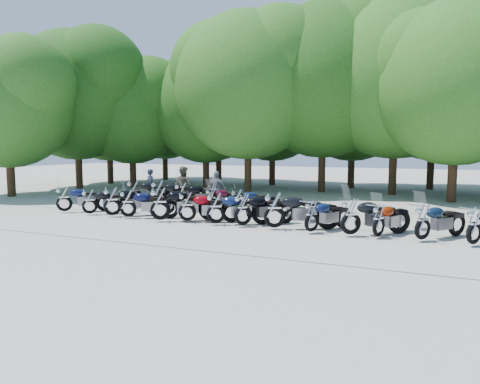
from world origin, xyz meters
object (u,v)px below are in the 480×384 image
at_px(motorcycle_4, 160,202).
at_px(motorcycle_6, 216,207).
at_px(motorcycle_2, 112,200).
at_px(motorcycle_5, 187,205).
at_px(motorcycle_9, 312,215).
at_px(motorcycle_8, 275,209).
at_px(motorcycle_17, 212,198).
at_px(motorcycle_12, 423,220).
at_px(rider_1, 183,186).
at_px(motorcycle_18, 238,200).
at_px(motorcycle_0, 64,198).
at_px(rider_2, 217,189).
at_px(motorcycle_16, 182,194).
at_px(motorcycle_10, 351,215).
at_px(rider_0, 151,186).
at_px(motorcycle_14, 135,191).
at_px(motorcycle_1, 90,200).
at_px(motorcycle_3, 128,202).
at_px(motorcycle_13, 474,224).
at_px(motorcycle_11, 379,219).
at_px(motorcycle_7, 243,208).
at_px(motorcycle_15, 159,192).

xyz_separation_m(motorcycle_4, motorcycle_6, (2.18, 0.19, -0.07)).
bearing_deg(motorcycle_2, motorcycle_5, -128.82).
distance_m(motorcycle_2, motorcycle_9, 7.97).
distance_m(motorcycle_8, motorcycle_9, 1.29).
bearing_deg(motorcycle_17, motorcycle_12, -164.58).
bearing_deg(motorcycle_2, rider_1, -55.56).
distance_m(motorcycle_9, motorcycle_18, 4.60).
height_order(motorcycle_0, motorcycle_8, motorcycle_8).
xyz_separation_m(motorcycle_0, motorcycle_9, (10.55, -0.24, -0.03)).
bearing_deg(rider_2, motorcycle_2, 58.30).
height_order(motorcycle_16, motorcycle_17, motorcycle_16).
relative_size(motorcycle_5, motorcycle_17, 1.08).
distance_m(motorcycle_5, motorcycle_10, 5.85).
bearing_deg(rider_1, motorcycle_6, 153.11).
distance_m(motorcycle_8, rider_0, 8.98).
xyz_separation_m(rider_0, rider_2, (3.84, -0.47, 0.01)).
distance_m(motorcycle_6, motorcycle_12, 6.69).
bearing_deg(rider_2, motorcycle_16, 46.33).
xyz_separation_m(motorcycle_5, motorcycle_14, (-4.37, 2.78, 0.08)).
height_order(motorcycle_1, rider_1, rider_1).
relative_size(motorcycle_3, rider_1, 1.19).
xyz_separation_m(motorcycle_13, motorcycle_18, (-8.27, 2.75, -0.04)).
bearing_deg(motorcycle_1, motorcycle_4, -135.66).
height_order(motorcycle_11, rider_0, rider_0).
xyz_separation_m(motorcycle_0, motorcycle_2, (2.58, -0.09, 0.04)).
relative_size(motorcycle_11, rider_2, 1.24).
bearing_deg(motorcycle_7, motorcycle_3, 45.31).
distance_m(motorcycle_2, rider_2, 4.70).
bearing_deg(motorcycle_4, motorcycle_12, -121.13).
xyz_separation_m(motorcycle_6, motorcycle_16, (-3.01, 2.80, 0.03)).
bearing_deg(motorcycle_2, motorcycle_12, -129.63).
height_order(motorcycle_7, motorcycle_17, motorcycle_7).
xyz_separation_m(motorcycle_7, rider_1, (-4.47, 3.62, 0.28)).
xyz_separation_m(motorcycle_7, motorcycle_14, (-6.56, 2.76, 0.05)).
bearing_deg(motorcycle_10, motorcycle_12, -125.68).
bearing_deg(motorcycle_13, motorcycle_6, 35.73).
bearing_deg(motorcycle_0, rider_1, -84.64).
xyz_separation_m(motorcycle_7, motorcycle_10, (3.66, -0.20, 0.02)).
relative_size(motorcycle_1, rider_1, 1.13).
relative_size(motorcycle_7, motorcycle_10, 0.98).
distance_m(motorcycle_5, motorcycle_7, 2.19).
relative_size(motorcycle_14, motorcycle_17, 1.21).
relative_size(motorcycle_0, motorcycle_5, 1.00).
bearing_deg(motorcycle_9, motorcycle_15, 9.48).
bearing_deg(rider_2, motorcycle_10, 151.34).
bearing_deg(rider_0, motorcycle_8, 170.83).
bearing_deg(motorcycle_1, motorcycle_11, -132.16).
bearing_deg(motorcycle_14, motorcycle_4, -171.25).
xyz_separation_m(motorcycle_3, motorcycle_11, (9.20, -0.00, -0.04)).
xyz_separation_m(motorcycle_10, motorcycle_18, (-4.93, 2.74, -0.09)).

